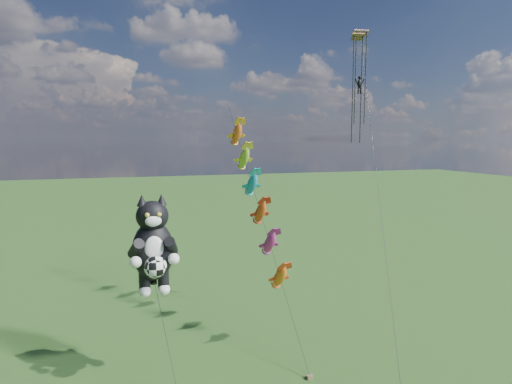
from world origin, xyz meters
name	(u,v)px	position (x,y,z in m)	size (l,w,h in m)	color
cat_kite_rig	(153,245)	(4.39, 4.01, 8.40)	(2.99, 4.34, 11.41)	brown
fish_windsock_rig	(256,198)	(12.66, 9.83, 10.06)	(1.63, 15.93, 17.92)	brown
parafoil_rig	(361,81)	(21.04, 8.98, 19.17)	(7.17, 16.52, 23.65)	brown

